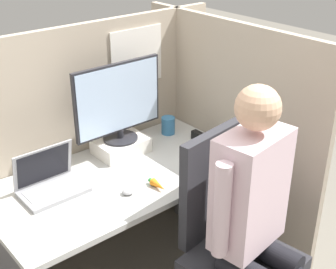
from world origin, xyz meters
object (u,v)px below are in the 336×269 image
(coffee_mug, at_px, (168,125))
(monitor, at_px, (118,101))
(paper_box, at_px, (121,146))
(office_chair, at_px, (230,238))
(stapler, at_px, (201,138))
(person, at_px, (256,212))
(laptop, at_px, (50,183))
(carrot_toy, at_px, (158,185))

(coffee_mug, bearing_deg, monitor, -178.17)
(paper_box, xyz_separation_m, office_chair, (0.07, -0.80, -0.20))
(stapler, height_order, person, person)
(monitor, xyz_separation_m, person, (0.05, -0.96, -0.23))
(laptop, bearing_deg, monitor, 12.93)
(laptop, distance_m, coffee_mug, 0.87)
(laptop, bearing_deg, office_chair, -50.66)
(paper_box, height_order, office_chair, office_chair)
(carrot_toy, relative_size, coffee_mug, 1.13)
(stapler, bearing_deg, coffee_mug, 109.03)
(monitor, distance_m, laptop, 0.58)
(stapler, relative_size, carrot_toy, 1.07)
(stapler, xyz_separation_m, carrot_toy, (-0.52, -0.24, -0.01))
(person, bearing_deg, stapler, 62.59)
(monitor, relative_size, office_chair, 0.51)
(paper_box, height_order, stapler, paper_box)
(laptop, bearing_deg, coffee_mug, 8.32)
(coffee_mug, bearing_deg, paper_box, -177.73)
(carrot_toy, bearing_deg, coffee_mug, 45.39)
(monitor, distance_m, coffee_mug, 0.45)
(monitor, bearing_deg, paper_box, -90.00)
(laptop, distance_m, office_chair, 0.92)
(person, bearing_deg, office_chair, 82.57)
(paper_box, relative_size, monitor, 0.53)
(carrot_toy, bearing_deg, paper_box, 79.66)
(monitor, height_order, carrot_toy, monitor)
(stapler, bearing_deg, person, -117.41)
(paper_box, relative_size, stapler, 2.23)
(paper_box, xyz_separation_m, carrot_toy, (-0.08, -0.44, -0.02))
(monitor, height_order, person, person)
(monitor, distance_m, carrot_toy, 0.53)
(laptop, height_order, person, person)
(stapler, relative_size, person, 0.10)
(monitor, height_order, laptop, monitor)
(carrot_toy, height_order, person, person)
(stapler, distance_m, office_chair, 0.73)
(office_chair, bearing_deg, monitor, 94.69)
(monitor, relative_size, stapler, 4.19)
(paper_box, relative_size, laptop, 0.93)
(paper_box, height_order, monitor, monitor)
(laptop, relative_size, person, 0.23)
(stapler, relative_size, office_chair, 0.12)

